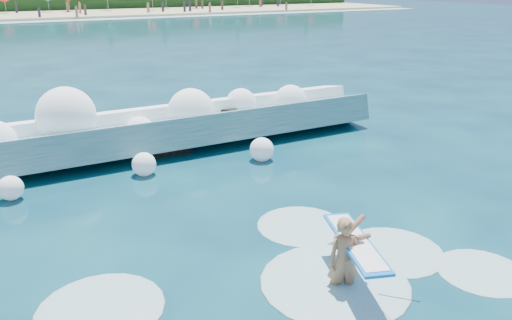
# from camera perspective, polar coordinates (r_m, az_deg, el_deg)

# --- Properties ---
(ground) EXTENTS (200.00, 200.00, 0.00)m
(ground) POSITION_cam_1_polar(r_m,az_deg,el_deg) (10.52, -2.00, -10.81)
(ground) COLOR #082C43
(ground) RESTS_ON ground
(beach) EXTENTS (140.00, 20.00, 0.40)m
(beach) POSITION_cam_1_polar(r_m,az_deg,el_deg) (86.35, -26.78, 14.49)
(beach) COLOR tan
(beach) RESTS_ON ground
(wet_band) EXTENTS (140.00, 5.00, 0.08)m
(wet_band) POSITION_cam_1_polar(r_m,az_deg,el_deg) (75.40, -26.29, 13.93)
(wet_band) COLOR silver
(wet_band) RESTS_ON ground
(breaking_wave) EXTENTS (19.37, 2.96, 1.67)m
(breaking_wave) POSITION_cam_1_polar(r_m,az_deg,el_deg) (16.71, -17.28, 2.36)
(breaking_wave) COLOR teal
(breaking_wave) RESTS_ON ground
(rock_cluster) EXTENTS (8.04, 2.95, 1.20)m
(rock_cluster) POSITION_cam_1_polar(r_m,az_deg,el_deg) (17.42, -12.47, 2.80)
(rock_cluster) COLOR black
(rock_cluster) RESTS_ON ground
(surfer_with_board) EXTENTS (1.26, 2.88, 1.68)m
(surfer_with_board) POSITION_cam_1_polar(r_m,az_deg,el_deg) (9.40, 10.33, -10.82)
(surfer_with_board) COLOR #A36D4C
(surfer_with_board) RESTS_ON ground
(wave_spray) EXTENTS (14.96, 4.29, 2.35)m
(wave_spray) POSITION_cam_1_polar(r_m,az_deg,el_deg) (16.38, -18.23, 3.91)
(wave_spray) COLOR white
(wave_spray) RESTS_ON ground
(surf_foam) EXTENTS (8.81, 5.71, 0.14)m
(surf_foam) POSITION_cam_1_polar(r_m,az_deg,el_deg) (9.89, 6.37, -13.13)
(surf_foam) COLOR silver
(surf_foam) RESTS_ON ground
(beach_umbrellas) EXTENTS (112.11, 6.52, 0.50)m
(beach_umbrellas) POSITION_cam_1_polar(r_m,az_deg,el_deg) (88.24, -26.91, 15.89)
(beach_umbrellas) COLOR #147D73
(beach_umbrellas) RESTS_ON ground
(beachgoers) EXTENTS (104.65, 14.04, 1.94)m
(beachgoers) POSITION_cam_1_polar(r_m,az_deg,el_deg) (82.85, -19.78, 15.88)
(beachgoers) COLOR #3F332D
(beachgoers) RESTS_ON ground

